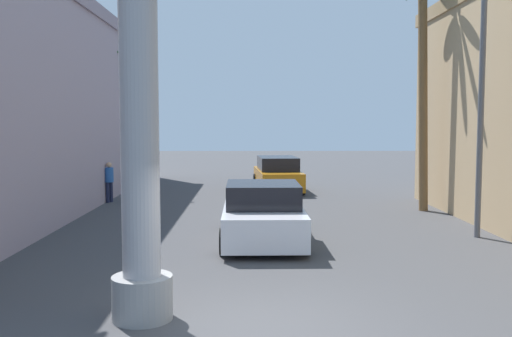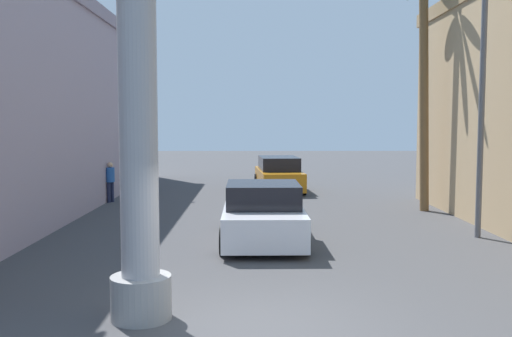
% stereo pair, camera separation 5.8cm
% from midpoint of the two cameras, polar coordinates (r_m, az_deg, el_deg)
% --- Properties ---
extents(ground_plane, '(88.88, 88.88, 0.00)m').
position_cam_midpoint_polar(ground_plane, '(18.65, -0.05, -5.03)').
color(ground_plane, '#424244').
extents(street_lamp, '(2.17, 0.28, 7.47)m').
position_cam_midpoint_polar(street_lamp, '(16.45, 20.83, 8.96)').
color(street_lamp, '#59595E').
rests_on(street_lamp, ground).
extents(car_lead, '(2.17, 5.06, 1.56)m').
position_cam_midpoint_polar(car_lead, '(15.16, 0.78, -4.57)').
color(car_lead, black).
rests_on(car_lead, ground).
extents(car_far, '(2.22, 4.88, 1.56)m').
position_cam_midpoint_polar(car_far, '(26.17, 2.35, -0.62)').
color(car_far, black).
rests_on(car_far, ground).
extents(palm_tree_mid_right, '(3.15, 3.25, 8.48)m').
position_cam_midpoint_polar(palm_tree_mid_right, '(21.09, 16.60, 11.23)').
color(palm_tree_mid_right, brown).
rests_on(palm_tree_mid_right, ground).
extents(palm_tree_far_left, '(3.01, 2.99, 6.67)m').
position_cam_midpoint_polar(palm_tree_far_left, '(26.86, -14.22, 6.41)').
color(palm_tree_far_left, brown).
rests_on(palm_tree_far_left, ground).
extents(pedestrian_far_left, '(0.46, 0.46, 1.59)m').
position_cam_midpoint_polar(pedestrian_far_left, '(23.03, -14.30, -1.01)').
color(pedestrian_far_left, '#1E233F').
rests_on(pedestrian_far_left, ground).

